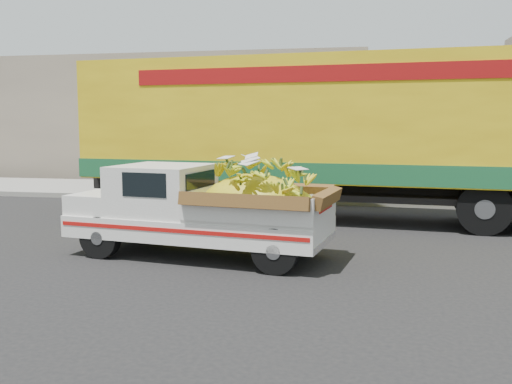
# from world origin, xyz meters

# --- Properties ---
(ground) EXTENTS (100.00, 100.00, 0.00)m
(ground) POSITION_xyz_m (0.00, 0.00, 0.00)
(ground) COLOR black
(ground) RESTS_ON ground
(curb) EXTENTS (60.00, 0.25, 0.15)m
(curb) POSITION_xyz_m (0.00, 6.97, 0.07)
(curb) COLOR gray
(curb) RESTS_ON ground
(sidewalk) EXTENTS (60.00, 4.00, 0.14)m
(sidewalk) POSITION_xyz_m (0.00, 9.07, 0.07)
(sidewalk) COLOR gray
(sidewalk) RESTS_ON ground
(building_left) EXTENTS (18.00, 6.00, 5.00)m
(building_left) POSITION_xyz_m (-8.00, 14.97, 2.50)
(building_left) COLOR gray
(building_left) RESTS_ON ground
(pickup_truck) EXTENTS (4.66, 2.26, 1.57)m
(pickup_truck) POSITION_xyz_m (-1.36, 0.17, 0.84)
(pickup_truck) COLOR black
(pickup_truck) RESTS_ON ground
(semi_trailer) EXTENTS (12.04, 3.60, 3.80)m
(semi_trailer) POSITION_xyz_m (0.13, 4.52, 2.12)
(semi_trailer) COLOR black
(semi_trailer) RESTS_ON ground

